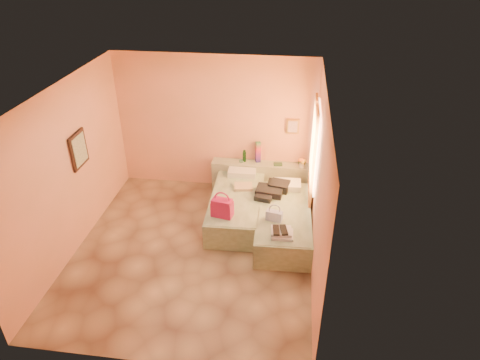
# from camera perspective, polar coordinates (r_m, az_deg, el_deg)

# --- Properties ---
(ground) EXTENTS (4.50, 4.50, 0.00)m
(ground) POSITION_cam_1_polar(r_m,az_deg,el_deg) (7.51, -6.18, -9.25)
(ground) COLOR tan
(ground) RESTS_ON ground
(room_walls) EXTENTS (4.02, 4.51, 2.81)m
(room_walls) POSITION_cam_1_polar(r_m,az_deg,el_deg) (6.97, -4.28, 4.99)
(room_walls) COLOR #F8A284
(room_walls) RESTS_ON ground
(headboard_ledge) EXTENTS (2.05, 0.30, 0.65)m
(headboard_ledge) POSITION_cam_1_polar(r_m,az_deg,el_deg) (8.90, 2.88, 0.38)
(headboard_ledge) COLOR #A7B392
(headboard_ledge) RESTS_ON ground
(bed_left) EXTENTS (0.96, 2.03, 0.50)m
(bed_left) POSITION_cam_1_polar(r_m,az_deg,el_deg) (8.09, -0.45, -3.59)
(bed_left) COLOR #AAC29C
(bed_left) RESTS_ON ground
(bed_right) EXTENTS (0.96, 2.03, 0.50)m
(bed_right) POSITION_cam_1_polar(r_m,az_deg,el_deg) (7.71, 5.81, -5.65)
(bed_right) COLOR #AAC29C
(bed_right) RESTS_ON ground
(water_bottle) EXTENTS (0.09, 0.09, 0.25)m
(water_bottle) POSITION_cam_1_polar(r_m,az_deg,el_deg) (8.75, 0.58, 3.22)
(water_bottle) COLOR #163D1B
(water_bottle) RESTS_ON headboard_ledge
(rainbow_box) EXTENTS (0.12, 0.12, 0.43)m
(rainbow_box) POSITION_cam_1_polar(r_m,az_deg,el_deg) (8.71, 2.42, 3.74)
(rainbow_box) COLOR #B31651
(rainbow_box) RESTS_ON headboard_ledge
(small_dish) EXTENTS (0.13, 0.13, 0.03)m
(small_dish) POSITION_cam_1_polar(r_m,az_deg,el_deg) (8.79, 0.21, 2.52)
(small_dish) COLOR #478269
(small_dish) RESTS_ON headboard_ledge
(green_book) EXTENTS (0.19, 0.14, 0.03)m
(green_book) POSITION_cam_1_polar(r_m,az_deg,el_deg) (8.70, 5.07, 2.11)
(green_book) COLOR #27492D
(green_book) RESTS_ON headboard_ledge
(flower_vase) EXTENTS (0.22, 0.22, 0.23)m
(flower_vase) POSITION_cam_1_polar(r_m,az_deg,el_deg) (8.62, 8.26, 2.38)
(flower_vase) COLOR white
(flower_vase) RESTS_ON headboard_ledge
(magenta_handbag) EXTENTS (0.39, 0.27, 0.34)m
(magenta_handbag) POSITION_cam_1_polar(r_m,az_deg,el_deg) (7.33, -2.38, -3.66)
(magenta_handbag) COLOR #B31651
(magenta_handbag) RESTS_ON bed_left
(khaki_garment) EXTENTS (0.38, 0.32, 0.06)m
(khaki_garment) POSITION_cam_1_polar(r_m,az_deg,el_deg) (8.17, 0.45, -0.88)
(khaki_garment) COLOR tan
(khaki_garment) RESTS_ON bed_left
(clothes_pile) EXTENTS (0.60, 0.60, 0.16)m
(clothes_pile) POSITION_cam_1_polar(r_m,az_deg,el_deg) (7.98, 4.27, -1.39)
(clothes_pile) COLOR black
(clothes_pile) RESTS_ON bed_right
(blue_handbag) EXTENTS (0.29, 0.18, 0.18)m
(blue_handbag) POSITION_cam_1_polar(r_m,az_deg,el_deg) (7.28, 4.58, -4.77)
(blue_handbag) COLOR #4459A3
(blue_handbag) RESTS_ON bed_right
(towel_stack) EXTENTS (0.36, 0.31, 0.10)m
(towel_stack) POSITION_cam_1_polar(r_m,az_deg,el_deg) (6.96, 5.66, -7.08)
(towel_stack) COLOR white
(towel_stack) RESTS_ON bed_right
(sandal_pair) EXTENTS (0.23, 0.29, 0.03)m
(sandal_pair) POSITION_cam_1_polar(r_m,az_deg,el_deg) (6.91, 5.35, -6.71)
(sandal_pair) COLOR black
(sandal_pair) RESTS_ON towel_stack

